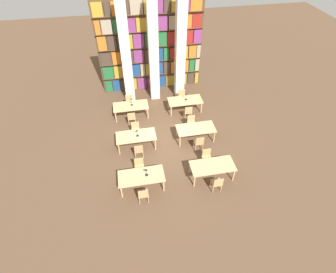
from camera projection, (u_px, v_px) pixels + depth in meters
ground_plane at (167, 143)px, 13.42m from camera, size 40.00×40.00×0.00m
bookshelf_bank at (151, 48)px, 15.39m from camera, size 6.16×0.35×5.50m
pillar_left at (126, 53)px, 14.16m from camera, size 0.53×0.53×6.00m
pillar_center at (153, 51)px, 14.36m from camera, size 0.53×0.53×6.00m
pillar_right at (180, 49)px, 14.56m from camera, size 0.53×0.53×6.00m
reading_table_0 at (141, 177)px, 10.99m from camera, size 1.93×0.92×0.74m
chair_0 at (143, 194)px, 10.58m from camera, size 0.42×0.40×0.87m
chair_1 at (139, 166)px, 11.65m from camera, size 0.42×0.40×0.87m
desk_lamp_0 at (146, 171)px, 10.78m from camera, size 0.14×0.14×0.39m
reading_table_1 at (212, 167)px, 11.39m from camera, size 1.93×0.92×0.74m
chair_2 at (217, 183)px, 10.99m from camera, size 0.42×0.40×0.87m
chair_3 at (207, 157)px, 12.05m from camera, size 0.42×0.40×0.87m
reading_table_2 at (136, 137)px, 12.78m from camera, size 1.93×0.92×0.74m
chair_4 at (139, 150)px, 12.38m from camera, size 0.42×0.40×0.87m
chair_5 at (136, 130)px, 13.44m from camera, size 0.42×0.40×0.87m
desk_lamp_1 at (137, 132)px, 12.53m from camera, size 0.14×0.14×0.41m
reading_table_3 at (196, 129)px, 13.17m from camera, size 1.93×0.92×0.74m
chair_6 at (199, 142)px, 12.76m from camera, size 0.42×0.40×0.87m
chair_7 at (191, 123)px, 13.83m from camera, size 0.42×0.40×0.87m
reading_table_4 at (131, 107)px, 14.56m from camera, size 1.93×0.92×0.74m
chair_8 at (132, 118)px, 14.15m from camera, size 0.42×0.40×0.87m
chair_9 at (129, 102)px, 15.21m from camera, size 0.42×0.40×0.87m
desk_lamp_2 at (131, 100)px, 14.32m from camera, size 0.14×0.14×0.47m
reading_table_5 at (185, 101)px, 14.93m from camera, size 1.93×0.92×0.74m
chair_10 at (188, 112)px, 14.53m from camera, size 0.42×0.40×0.87m
chair_11 at (182, 97)px, 15.59m from camera, size 0.42×0.40×0.87m
desk_lamp_3 at (186, 95)px, 14.71m from camera, size 0.14×0.14×0.45m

